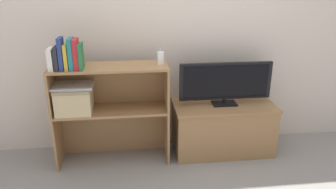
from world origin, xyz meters
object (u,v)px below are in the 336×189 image
at_px(book_teal, 71,54).
at_px(storage_basket_left, 74,98).
at_px(book_charcoal, 57,58).
at_px(book_mustard, 66,57).
at_px(book_crimson, 76,54).
at_px(tv_stand, 223,127).
at_px(book_ivory, 51,59).
at_px(book_forest, 81,56).
at_px(book_navy, 61,54).
at_px(laptop, 73,86).
at_px(baby_monitor, 161,58).
at_px(tv, 226,82).

bearing_deg(book_teal, storage_basket_left, 112.98).
bearing_deg(book_charcoal, book_mustard, 0.00).
bearing_deg(book_crimson, tv_stand, 5.44).
bearing_deg(book_mustard, storage_basket_left, 71.22).
height_order(book_ivory, book_teal, book_teal).
height_order(book_crimson, book_forest, book_crimson).
distance_m(book_navy, laptop, 0.29).
distance_m(book_ivory, baby_monitor, 0.88).
bearing_deg(tv_stand, book_teal, -174.72).
distance_m(tv_stand, book_mustard, 1.55).
bearing_deg(tv_stand, book_ivory, -175.29).
height_order(tv_stand, book_mustard, book_mustard).
xyz_separation_m(tv, book_navy, (-1.38, -0.12, 0.33)).
relative_size(book_ivory, book_charcoal, 0.93).
relative_size(book_ivory, laptop, 0.52).
height_order(tv, book_crimson, book_crimson).
relative_size(tv_stand, book_forest, 4.50).
height_order(book_ivory, book_crimson, book_crimson).
bearing_deg(baby_monitor, tv_stand, 5.32).
bearing_deg(book_forest, book_navy, 180.00).
height_order(tv_stand, book_charcoal, book_charcoal).
relative_size(tv_stand, book_navy, 3.65).
relative_size(tv_stand, book_ivory, 5.37).
height_order(tv, storage_basket_left, tv).
bearing_deg(book_charcoal, tv, 4.79).
xyz_separation_m(tv_stand, book_crimson, (-1.27, -0.12, 0.77)).
bearing_deg(book_charcoal, book_forest, 0.00).
xyz_separation_m(tv, book_mustard, (-1.35, -0.12, 0.30)).
relative_size(book_charcoal, book_forest, 0.90).
distance_m(tv_stand, book_teal, 1.52).
relative_size(tv_stand, laptop, 2.80).
height_order(tv, book_teal, book_teal).
relative_size(book_charcoal, book_crimson, 0.76).
xyz_separation_m(book_mustard, laptop, (0.02, 0.05, -0.26)).
relative_size(tv, storage_basket_left, 2.80).
relative_size(book_navy, laptop, 0.77).
bearing_deg(book_charcoal, book_crimson, 0.00).
bearing_deg(book_navy, book_teal, -0.00).
height_order(tv, book_forest, book_forest).
bearing_deg(tv_stand, book_navy, -175.01).
distance_m(book_crimson, book_forest, 0.04).
relative_size(book_crimson, baby_monitor, 1.79).
bearing_deg(baby_monitor, storage_basket_left, -178.83).
bearing_deg(book_mustard, book_navy, 180.00).
relative_size(book_navy, book_crimson, 1.05).
relative_size(book_crimson, laptop, 0.73).
distance_m(book_mustard, book_teal, 0.04).
relative_size(tv, book_charcoal, 4.52).
xyz_separation_m(book_mustard, book_forest, (0.11, 0.00, 0.00)).
bearing_deg(storage_basket_left, baby_monitor, 1.17).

